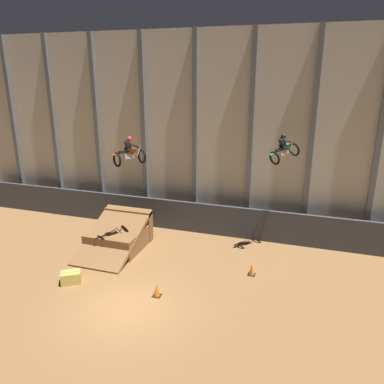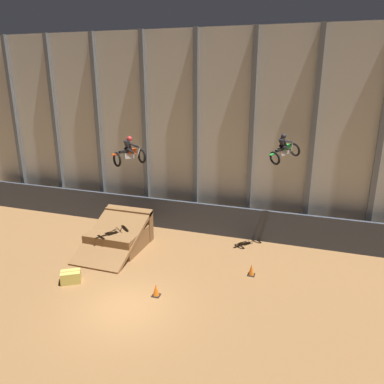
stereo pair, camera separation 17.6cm
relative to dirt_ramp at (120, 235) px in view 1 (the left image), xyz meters
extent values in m
plane|color=olive|center=(3.13, -5.29, -0.68)|extent=(60.00, 60.00, 0.00)
cube|color=beige|center=(3.13, 4.46, 5.29)|extent=(32.00, 0.12, 11.92)
cube|color=slate|center=(-10.38, 4.26, 5.29)|extent=(0.28, 0.28, 11.92)
cube|color=slate|center=(-7.00, 4.26, 5.29)|extent=(0.28, 0.28, 11.92)
cube|color=slate|center=(-3.62, 4.26, 5.29)|extent=(0.28, 0.28, 11.92)
cube|color=slate|center=(-0.25, 4.26, 5.29)|extent=(0.28, 0.28, 11.92)
cube|color=slate|center=(3.13, 4.26, 5.29)|extent=(0.28, 0.28, 11.92)
cube|color=slate|center=(6.51, 4.26, 5.29)|extent=(0.28, 0.28, 11.92)
cube|color=slate|center=(9.89, 4.26, 5.29)|extent=(0.28, 0.28, 11.92)
cube|color=slate|center=(13.27, 4.26, 5.29)|extent=(0.28, 0.28, 11.92)
cube|color=#383D47|center=(3.13, 3.23, 0.28)|extent=(31.36, 0.20, 1.92)
cube|color=brown|center=(0.00, -0.11, -0.13)|extent=(2.84, 3.01, 1.09)
cube|color=brown|center=(0.00, 1.15, 0.23)|extent=(2.90, 0.50, 1.81)
cube|color=olive|center=(0.00, -0.75, 0.23)|extent=(2.90, 4.38, 2.00)
torus|color=black|center=(1.80, -0.45, 4.77)|extent=(0.68, 0.50, 0.73)
torus|color=black|center=(1.05, -1.63, 4.80)|extent=(0.68, 0.50, 0.73)
cube|color=#B7B7BC|center=(1.40, -1.08, 4.91)|extent=(0.43, 0.54, 0.29)
cube|color=#E54C19|center=(1.50, -0.94, 5.11)|extent=(0.41, 0.48, 0.25)
cube|color=black|center=(1.28, -1.27, 5.13)|extent=(0.44, 0.56, 0.13)
cube|color=#E54C19|center=(1.00, -1.71, 5.06)|extent=(0.31, 0.38, 0.07)
cylinder|color=#B7B7BC|center=(1.71, -0.60, 5.02)|extent=(0.19, 0.26, 0.53)
cylinder|color=black|center=(1.69, -0.63, 5.26)|extent=(0.58, 0.37, 0.04)
cube|color=black|center=(1.39, -1.10, 5.41)|extent=(0.41, 0.42, 0.53)
sphere|color=red|center=(1.45, -1.01, 5.73)|extent=(0.36, 0.36, 0.26)
cylinder|color=black|center=(1.32, -0.99, 5.15)|extent=(0.31, 0.40, 0.34)
cylinder|color=black|center=(1.52, -1.12, 5.15)|extent=(0.31, 0.40, 0.34)
cylinder|color=black|center=(1.38, -0.81, 5.42)|extent=(0.34, 0.48, 0.26)
cylinder|color=black|center=(1.66, -0.98, 5.42)|extent=(0.34, 0.48, 0.26)
torus|color=black|center=(9.07, 2.80, 4.95)|extent=(0.73, 0.68, 0.74)
torus|color=black|center=(8.18, 1.77, 4.65)|extent=(0.73, 0.68, 0.74)
cube|color=#B7B7BC|center=(8.58, 2.23, 4.91)|extent=(0.51, 0.55, 0.39)
cube|color=green|center=(8.66, 2.32, 5.14)|extent=(0.47, 0.50, 0.33)
cube|color=black|center=(8.40, 2.02, 5.07)|extent=(0.49, 0.54, 0.24)
cube|color=green|center=(8.08, 1.65, 4.88)|extent=(0.34, 0.37, 0.14)
cylinder|color=#B7B7BC|center=(8.92, 2.63, 5.15)|extent=(0.14, 0.15, 0.55)
cylinder|color=black|center=(8.87, 2.56, 5.37)|extent=(0.43, 0.55, 0.04)
cube|color=black|center=(8.49, 2.12, 5.39)|extent=(0.48, 0.49, 0.52)
sphere|color=black|center=(8.51, 2.15, 5.72)|extent=(0.40, 0.40, 0.31)
cylinder|color=black|center=(8.47, 2.29, 5.15)|extent=(0.36, 0.40, 0.26)
cylinder|color=black|center=(8.66, 2.13, 5.15)|extent=(0.36, 0.40, 0.26)
cylinder|color=black|center=(8.52, 2.40, 5.46)|extent=(0.40, 0.45, 0.15)
cylinder|color=black|center=(8.76, 2.19, 5.46)|extent=(0.40, 0.45, 0.15)
cube|color=black|center=(3.99, -4.04, -0.66)|extent=(0.36, 0.36, 0.03)
cone|color=orange|center=(3.99, -4.04, -0.37)|extent=(0.28, 0.28, 0.55)
cube|color=black|center=(7.70, -0.91, -0.66)|extent=(0.36, 0.36, 0.03)
cone|color=orange|center=(7.70, -0.91, -0.37)|extent=(0.28, 0.28, 0.55)
cube|color=#CCB751|center=(-0.29, -4.27, -0.40)|extent=(1.08, 0.99, 0.56)
cube|color=#996623|center=(-0.29, -4.27, -0.40)|extent=(0.79, 0.52, 0.57)
camera|label=1|loc=(9.93, -17.31, 8.77)|focal=35.00mm
camera|label=2|loc=(10.10, -17.25, 8.77)|focal=35.00mm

